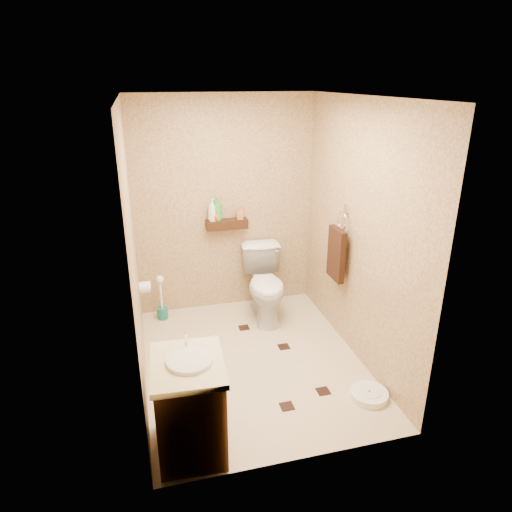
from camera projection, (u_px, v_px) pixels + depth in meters
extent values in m
plane|color=beige|center=(253.00, 361.00, 4.37)|extent=(2.50, 2.50, 0.00)
cube|color=tan|center=(225.00, 207.00, 5.06)|extent=(2.00, 0.04, 2.40)
cube|color=tan|center=(303.00, 310.00, 2.81)|extent=(2.00, 0.04, 2.40)
cube|color=tan|center=(133.00, 254.00, 3.70)|extent=(0.04, 2.50, 2.40)
cube|color=tan|center=(359.00, 234.00, 4.17)|extent=(0.04, 2.50, 2.40)
cube|color=silver|center=(252.00, 96.00, 3.49)|extent=(2.00, 2.50, 0.02)
cube|color=black|center=(227.00, 224.00, 5.05)|extent=(0.46, 0.14, 0.10)
cube|color=black|center=(218.00, 381.00, 4.08)|extent=(0.11, 0.11, 0.01)
cube|color=black|center=(284.00, 347.00, 4.60)|extent=(0.11, 0.11, 0.01)
cube|color=black|center=(287.00, 406.00, 3.77)|extent=(0.11, 0.11, 0.01)
cube|color=black|center=(190.00, 342.00, 4.69)|extent=(0.11, 0.11, 0.01)
cube|color=black|center=(323.00, 391.00, 3.95)|extent=(0.11, 0.11, 0.01)
cube|color=black|center=(244.00, 328.00, 4.95)|extent=(0.11, 0.11, 0.01)
imported|color=white|center=(266.00, 284.00, 5.06)|extent=(0.50, 0.81, 0.79)
cube|color=brown|center=(190.00, 409.00, 3.23)|extent=(0.49, 0.59, 0.69)
cube|color=beige|center=(187.00, 365.00, 3.10)|extent=(0.53, 0.63, 0.04)
cylinder|color=silver|center=(190.00, 361.00, 3.09)|extent=(0.32, 0.32, 0.04)
cylinder|color=silver|center=(186.00, 339.00, 3.25)|extent=(0.03, 0.03, 0.11)
cylinder|color=white|center=(369.00, 395.00, 3.86)|extent=(0.33, 0.33, 0.06)
cylinder|color=white|center=(369.00, 392.00, 3.85)|extent=(0.19, 0.19, 0.01)
cylinder|color=#196664|center=(163.00, 313.00, 5.13)|extent=(0.12, 0.12, 0.13)
cylinder|color=white|center=(161.00, 294.00, 5.04)|extent=(0.02, 0.02, 0.37)
sphere|color=white|center=(160.00, 279.00, 4.97)|extent=(0.09, 0.09, 0.09)
cube|color=silver|center=(347.00, 208.00, 4.32)|extent=(0.03, 0.06, 0.08)
torus|color=silver|center=(342.00, 221.00, 4.36)|extent=(0.02, 0.19, 0.19)
cube|color=black|center=(336.00, 254.00, 4.47)|extent=(0.06, 0.30, 0.52)
cylinder|color=white|center=(145.00, 287.00, 4.52)|extent=(0.11, 0.11, 0.11)
cylinder|color=silver|center=(140.00, 282.00, 4.48)|extent=(0.04, 0.02, 0.02)
imported|color=white|center=(212.00, 210.00, 4.95)|extent=(0.13, 0.13, 0.25)
imported|color=yellow|center=(213.00, 213.00, 4.97)|extent=(0.09, 0.09, 0.17)
imported|color=red|center=(216.00, 215.00, 4.98)|extent=(0.15, 0.15, 0.14)
imported|color=green|center=(217.00, 209.00, 4.96)|extent=(0.11, 0.11, 0.26)
imported|color=#C57041|center=(240.00, 212.00, 5.04)|extent=(0.08, 0.08, 0.15)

